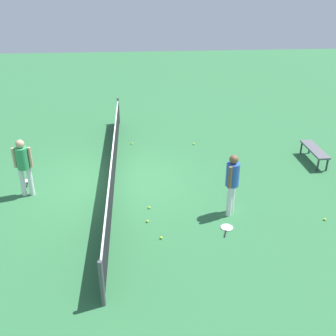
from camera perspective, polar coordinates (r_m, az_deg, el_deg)
ground_plane at (r=12.47m, az=-7.52°, el=-1.87°), size 40.00×40.00×0.00m
court_net at (r=12.24m, az=-7.66°, el=0.19°), size 10.09×0.09×1.07m
player_near_side at (r=10.47m, az=8.97°, el=-1.64°), size 0.49×0.47×1.70m
player_far_side at (r=11.88m, az=-19.58°, el=0.65°), size 0.34×0.52×1.70m
tennis_racket_near_player at (r=10.39m, az=8.20°, el=-8.30°), size 0.61×0.40×0.03m
tennis_racket_far_player at (r=13.08m, az=-19.03°, el=-1.72°), size 0.60×0.36×0.03m
tennis_ball_near_player at (r=10.51m, az=-2.89°, el=-7.43°), size 0.07×0.07×0.07m
tennis_ball_by_net at (r=14.95m, az=-5.06°, el=3.45°), size 0.07×0.07×0.07m
tennis_ball_midcourt at (r=14.88m, az=3.63°, el=3.40°), size 0.07×0.07×0.07m
tennis_ball_baseline at (r=9.93m, az=-0.96°, el=-9.72°), size 0.07×0.07×0.07m
tennis_ball_stray_left at (r=11.05m, az=-2.64°, el=-5.54°), size 0.07×0.07×0.07m
tennis_ball_stray_right at (r=11.31m, az=21.08°, el=-6.71°), size 0.07×0.07×0.07m
courtside_bench at (r=14.24m, az=19.81°, el=2.33°), size 1.51×0.44×0.48m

